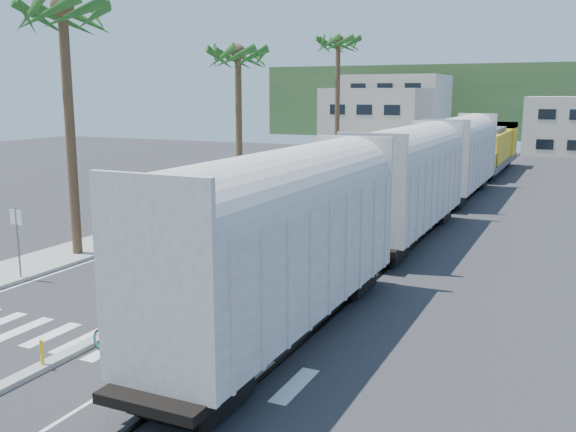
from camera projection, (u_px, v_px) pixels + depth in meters
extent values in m
plane|color=#28282B|center=(135.00, 323.00, 21.18)|extent=(140.00, 140.00, 0.00)
cube|color=gray|center=(258.00, 195.00, 46.95)|extent=(3.00, 90.00, 0.15)
cube|color=black|center=(441.00, 202.00, 44.34)|extent=(0.12, 100.00, 0.06)
cube|color=black|center=(463.00, 204.00, 43.74)|extent=(0.12, 100.00, 0.06)
cube|color=gray|center=(343.00, 216.00, 38.98)|extent=(0.45, 60.00, 0.15)
cylinder|color=yellow|center=(42.00, 352.00, 17.52)|extent=(0.10, 0.10, 0.70)
cylinder|color=yellow|center=(114.00, 318.00, 20.20)|extent=(0.10, 0.10, 0.70)
cylinder|color=yellow|center=(170.00, 291.00, 22.87)|extent=(0.10, 0.10, 0.70)
cylinder|color=yellow|center=(214.00, 271.00, 25.54)|extent=(0.10, 0.10, 0.70)
cylinder|color=yellow|center=(250.00, 254.00, 28.21)|extent=(0.10, 0.10, 0.70)
cylinder|color=yellow|center=(279.00, 240.00, 30.88)|extent=(0.10, 0.10, 0.70)
cylinder|color=yellow|center=(304.00, 228.00, 33.55)|extent=(0.10, 0.10, 0.70)
cylinder|color=yellow|center=(325.00, 218.00, 36.22)|extent=(0.10, 0.10, 0.70)
cylinder|color=yellow|center=(343.00, 210.00, 38.90)|extent=(0.10, 0.10, 0.70)
cylinder|color=yellow|center=(359.00, 202.00, 41.57)|extent=(0.10, 0.10, 0.70)
cylinder|color=yellow|center=(373.00, 195.00, 44.24)|extent=(0.10, 0.10, 0.70)
cylinder|color=yellow|center=(386.00, 190.00, 46.91)|extent=(0.10, 0.10, 0.70)
cylinder|color=yellow|center=(397.00, 184.00, 49.58)|extent=(0.10, 0.10, 0.70)
cylinder|color=yellow|center=(407.00, 180.00, 52.25)|extent=(0.10, 0.10, 0.70)
cylinder|color=yellow|center=(416.00, 175.00, 54.93)|extent=(0.10, 0.10, 0.70)
cylinder|color=yellow|center=(424.00, 172.00, 57.60)|extent=(0.10, 0.10, 0.70)
cube|color=silver|center=(93.00, 344.00, 19.40)|extent=(14.00, 2.20, 0.01)
cube|color=silver|center=(278.00, 198.00, 46.26)|extent=(0.12, 90.00, 0.01)
cube|color=silver|center=(405.00, 207.00, 42.41)|extent=(0.12, 90.00, 0.01)
cube|color=#AFACA0|center=(283.00, 253.00, 19.37)|extent=(3.00, 12.88, 3.40)
cylinder|color=#AFACA0|center=(283.00, 198.00, 19.05)|extent=(2.90, 12.58, 2.90)
cube|color=black|center=(283.00, 322.00, 19.79)|extent=(2.60, 12.88, 1.00)
cube|color=#AFACA0|center=(409.00, 188.00, 32.73)|extent=(3.00, 12.88, 3.40)
cylinder|color=#AFACA0|center=(410.00, 154.00, 32.41)|extent=(2.90, 12.58, 2.90)
cube|color=black|center=(407.00, 230.00, 33.15)|extent=(2.60, 12.88, 1.00)
cube|color=#AFACA0|center=(461.00, 160.00, 46.09)|extent=(3.00, 12.88, 3.40)
cylinder|color=#AFACA0|center=(463.00, 136.00, 45.77)|extent=(2.90, 12.58, 2.90)
cube|color=black|center=(460.00, 190.00, 46.50)|extent=(2.60, 12.88, 1.00)
cube|color=#4C4C4F|center=(491.00, 162.00, 60.65)|extent=(3.00, 17.00, 0.50)
cube|color=gold|center=(490.00, 146.00, 59.46)|extent=(2.70, 12.24, 2.60)
cube|color=gold|center=(500.00, 138.00, 65.45)|extent=(3.00, 3.74, 3.20)
cube|color=black|center=(491.00, 168.00, 60.76)|extent=(2.60, 13.60, 0.90)
cylinder|color=brown|center=(71.00, 137.00, 28.79)|extent=(0.44, 0.44, 11.00)
sphere|color=#255B1C|center=(62.00, 6.00, 27.72)|extent=(3.20, 3.20, 3.20)
cylinder|color=brown|center=(239.00, 130.00, 43.26)|extent=(0.44, 0.44, 10.00)
sphere|color=#255B1C|center=(238.00, 51.00, 42.28)|extent=(3.20, 3.20, 3.20)
cylinder|color=brown|center=(337.00, 109.00, 58.97)|extent=(0.44, 0.44, 12.00)
sphere|color=#255B1C|center=(338.00, 40.00, 57.81)|extent=(3.20, 3.20, 3.20)
cylinder|color=slate|center=(18.00, 244.00, 25.70)|extent=(0.08, 0.08, 3.00)
cube|color=silver|center=(16.00, 217.00, 25.49)|extent=(0.60, 0.04, 0.60)
cube|color=beige|center=(377.00, 121.00, 80.19)|extent=(12.00, 10.00, 8.00)
cube|color=beige|center=(396.00, 110.00, 95.07)|extent=(14.00, 12.00, 10.00)
cube|color=#385628|center=(506.00, 101.00, 109.09)|extent=(80.00, 20.00, 12.00)
imported|color=#103223|center=(158.00, 252.00, 27.69)|extent=(1.79, 4.21, 1.42)
imported|color=black|center=(199.00, 231.00, 31.61)|extent=(1.87, 4.79, 1.55)
imported|color=black|center=(269.00, 212.00, 37.40)|extent=(2.66, 4.83, 1.31)
imported|color=#97999B|center=(310.00, 199.00, 41.62)|extent=(2.72, 4.98, 1.31)
imported|color=#9EA0A5|center=(118.00, 338.00, 18.43)|extent=(1.09, 2.15, 1.06)
imported|color=silver|center=(114.00, 307.00, 18.29)|extent=(0.76, 0.57, 1.84)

